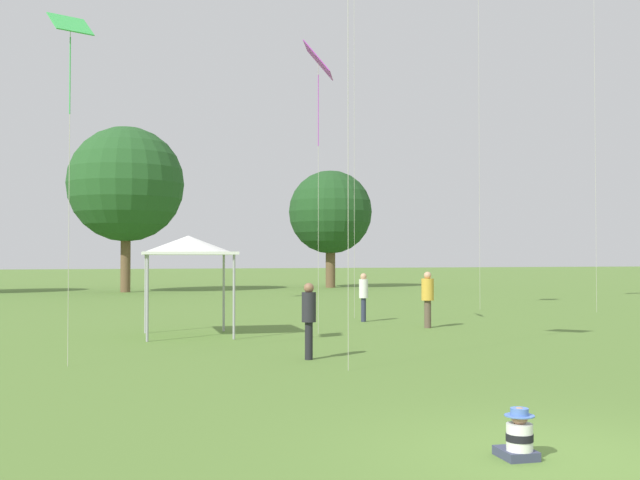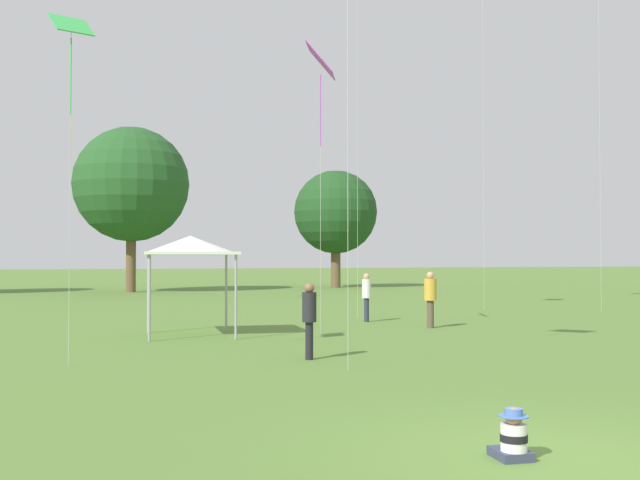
{
  "view_description": "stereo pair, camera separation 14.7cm",
  "coord_description": "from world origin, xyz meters",
  "px_view_note": "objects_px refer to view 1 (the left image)",
  "views": [
    {
      "loc": [
        -5.33,
        -6.88,
        2.2
      ],
      "look_at": [
        -0.15,
        7.43,
        2.57
      ],
      "focal_mm": 42.0,
      "sensor_mm": 36.0,
      "label": 1
    },
    {
      "loc": [
        -5.19,
        -6.93,
        2.2
      ],
      "look_at": [
        -0.15,
        7.43,
        2.57
      ],
      "focal_mm": 42.0,
      "sensor_mm": 36.0,
      "label": 2
    }
  ],
  "objects_px": {
    "person_standing_4": "(309,313)",
    "kite_6": "(70,37)",
    "canopy_tent": "(188,246)",
    "distant_tree_1": "(126,184)",
    "kite_3": "(318,66)",
    "seated_toddler": "(519,437)",
    "person_standing_1": "(428,295)",
    "person_standing_3": "(364,292)",
    "distant_tree_2": "(330,212)"
  },
  "relations": [
    {
      "from": "distant_tree_2",
      "to": "person_standing_3",
      "type": "bearing_deg",
      "value": -108.53
    },
    {
      "from": "canopy_tent",
      "to": "distant_tree_2",
      "type": "distance_m",
      "value": 35.23
    },
    {
      "from": "seated_toddler",
      "to": "person_standing_3",
      "type": "relative_size",
      "value": 0.34
    },
    {
      "from": "seated_toddler",
      "to": "canopy_tent",
      "type": "xyz_separation_m",
      "value": [
        -1.16,
        14.14,
        2.3
      ]
    },
    {
      "from": "person_standing_4",
      "to": "kite_3",
      "type": "height_order",
      "value": "kite_3"
    },
    {
      "from": "canopy_tent",
      "to": "distant_tree_2",
      "type": "bearing_deg",
      "value": 62.71
    },
    {
      "from": "person_standing_4",
      "to": "distant_tree_2",
      "type": "bearing_deg",
      "value": 149.17
    },
    {
      "from": "canopy_tent",
      "to": "kite_6",
      "type": "relative_size",
      "value": 0.39
    },
    {
      "from": "seated_toddler",
      "to": "person_standing_4",
      "type": "relative_size",
      "value": 0.34
    },
    {
      "from": "seated_toddler",
      "to": "person_standing_3",
      "type": "distance_m",
      "value": 17.7
    },
    {
      "from": "canopy_tent",
      "to": "kite_6",
      "type": "height_order",
      "value": "kite_6"
    },
    {
      "from": "person_standing_4",
      "to": "seated_toddler",
      "type": "bearing_deg",
      "value": -12.58
    },
    {
      "from": "seated_toddler",
      "to": "kite_6",
      "type": "xyz_separation_m",
      "value": [
        -4.48,
        9.07,
        6.49
      ]
    },
    {
      "from": "canopy_tent",
      "to": "kite_3",
      "type": "xyz_separation_m",
      "value": [
        3.7,
        -0.58,
        5.29
      ]
    },
    {
      "from": "seated_toddler",
      "to": "canopy_tent",
      "type": "bearing_deg",
      "value": 100.74
    },
    {
      "from": "person_standing_1",
      "to": "person_standing_4",
      "type": "bearing_deg",
      "value": -50.58
    },
    {
      "from": "seated_toddler",
      "to": "distant_tree_1",
      "type": "height_order",
      "value": "distant_tree_1"
    },
    {
      "from": "person_standing_3",
      "to": "kite_6",
      "type": "distance_m",
      "value": 13.8
    },
    {
      "from": "seated_toddler",
      "to": "kite_3",
      "type": "height_order",
      "value": "kite_3"
    },
    {
      "from": "canopy_tent",
      "to": "person_standing_4",
      "type": "bearing_deg",
      "value": -74.37
    },
    {
      "from": "person_standing_1",
      "to": "distant_tree_2",
      "type": "height_order",
      "value": "distant_tree_2"
    },
    {
      "from": "distant_tree_1",
      "to": "distant_tree_2",
      "type": "height_order",
      "value": "distant_tree_1"
    },
    {
      "from": "person_standing_4",
      "to": "kite_6",
      "type": "xyz_separation_m",
      "value": [
        -4.94,
        0.71,
        5.73
      ]
    },
    {
      "from": "person_standing_3",
      "to": "distant_tree_1",
      "type": "bearing_deg",
      "value": -64.4
    },
    {
      "from": "seated_toddler",
      "to": "person_standing_3",
      "type": "bearing_deg",
      "value": 78.32
    },
    {
      "from": "person_standing_3",
      "to": "kite_3",
      "type": "distance_m",
      "value": 8.09
    },
    {
      "from": "distant_tree_1",
      "to": "person_standing_1",
      "type": "bearing_deg",
      "value": -77.01
    },
    {
      "from": "person_standing_1",
      "to": "distant_tree_1",
      "type": "bearing_deg",
      "value": -171.41
    },
    {
      "from": "seated_toddler",
      "to": "kite_3",
      "type": "xyz_separation_m",
      "value": [
        2.54,
        13.55,
        7.59
      ]
    },
    {
      "from": "person_standing_1",
      "to": "canopy_tent",
      "type": "relative_size",
      "value": 0.62
    },
    {
      "from": "person_standing_1",
      "to": "kite_3",
      "type": "height_order",
      "value": "kite_3"
    },
    {
      "from": "canopy_tent",
      "to": "kite_6",
      "type": "xyz_separation_m",
      "value": [
        -3.32,
        -5.07,
        4.19
      ]
    },
    {
      "from": "seated_toddler",
      "to": "distant_tree_2",
      "type": "distance_m",
      "value": 48.02
    },
    {
      "from": "person_standing_3",
      "to": "person_standing_4",
      "type": "bearing_deg",
      "value": 73.19
    },
    {
      "from": "distant_tree_1",
      "to": "canopy_tent",
      "type": "bearing_deg",
      "value": -91.88
    },
    {
      "from": "seated_toddler",
      "to": "kite_3",
      "type": "relative_size",
      "value": 0.07
    },
    {
      "from": "seated_toddler",
      "to": "distant_tree_1",
      "type": "xyz_separation_m",
      "value": [
        -0.22,
        42.72,
        6.73
      ]
    },
    {
      "from": "seated_toddler",
      "to": "kite_6",
      "type": "bearing_deg",
      "value": 122.35
    },
    {
      "from": "kite_6",
      "to": "person_standing_1",
      "type": "bearing_deg",
      "value": 51.32
    },
    {
      "from": "distant_tree_2",
      "to": "kite_6",
      "type": "bearing_deg",
      "value": -118.17
    },
    {
      "from": "seated_toddler",
      "to": "person_standing_1",
      "type": "distance_m",
      "value": 15.47
    },
    {
      "from": "distant_tree_1",
      "to": "person_standing_4",
      "type": "bearing_deg",
      "value": -88.87
    },
    {
      "from": "canopy_tent",
      "to": "distant_tree_1",
      "type": "bearing_deg",
      "value": 88.12
    },
    {
      "from": "person_standing_3",
      "to": "person_standing_4",
      "type": "height_order",
      "value": "person_standing_3"
    },
    {
      "from": "seated_toddler",
      "to": "person_standing_4",
      "type": "bearing_deg",
      "value": 92.93
    },
    {
      "from": "person_standing_3",
      "to": "distant_tree_2",
      "type": "distance_m",
      "value": 30.4
    },
    {
      "from": "person_standing_3",
      "to": "kite_6",
      "type": "height_order",
      "value": "kite_6"
    },
    {
      "from": "seated_toddler",
      "to": "distant_tree_2",
      "type": "height_order",
      "value": "distant_tree_2"
    },
    {
      "from": "kite_6",
      "to": "person_standing_4",
      "type": "bearing_deg",
      "value": 18.51
    },
    {
      "from": "person_standing_3",
      "to": "person_standing_1",
      "type": "bearing_deg",
      "value": 123.25
    }
  ]
}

